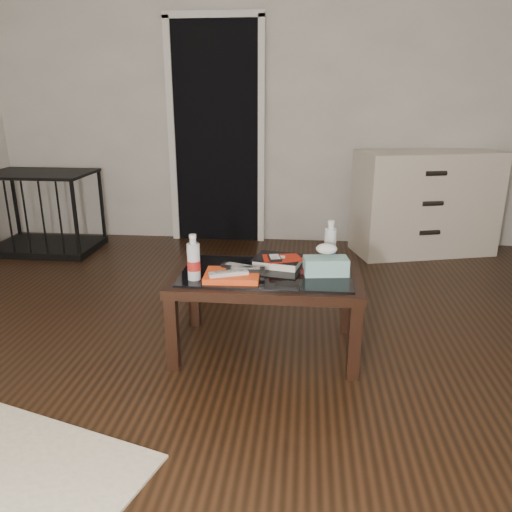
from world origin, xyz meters
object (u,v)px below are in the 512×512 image
Objects in this scene: textbook at (278,261)px; tissue_box at (326,266)px; coffee_table at (266,283)px; water_bottle_right at (330,241)px; dresser at (425,203)px; water_bottle_left at (194,257)px; pet_crate at (45,225)px.

tissue_box is (0.26, -0.12, 0.02)m from textbook.
water_bottle_right reaches higher than coffee_table.
water_bottle_right is (0.29, 0.09, 0.10)m from textbook.
dresser is at bearing 57.28° from coffee_table.
water_bottle_left is (-0.36, -0.15, 0.18)m from coffee_table.
dresser is 5.16× the size of textbook.
water_bottle_right is at bearing -133.02° from dresser.
dresser reaches higher than water_bottle_right.
dresser is 1.97m from water_bottle_right.
pet_crate is 3.63× the size of textbook.
coffee_table is 2.32m from dresser.
pet_crate is 2.90m from water_bottle_right.
pet_crate is at bearing 156.41° from textbook.
tissue_box is at bearing -13.34° from textbook.
coffee_table is 0.78× the size of dresser.
pet_crate is 2.98m from tissue_box.
coffee_table is 0.43m from water_bottle_left.
tissue_box is at bearing -0.98° from coffee_table.
tissue_box reaches higher than coffee_table.
dresser is 5.61× the size of tissue_box.
dresser reaches higher than coffee_table.
pet_crate is at bearing 149.74° from water_bottle_right.
textbook is at bearing -34.45° from pet_crate.
tissue_box is (0.67, 0.14, -0.07)m from water_bottle_left.
coffee_table is 4.00× the size of textbook.
coffee_table is 0.44m from water_bottle_right.
water_bottle_left is (-0.41, -0.26, 0.10)m from textbook.
coffee_table is at bearing -138.17° from dresser.
tissue_box is at bearing -33.47° from pet_crate.
textbook is 0.50m from water_bottle_left.
textbook is 1.09× the size of tissue_box.
dresser is 5.42× the size of water_bottle_right.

